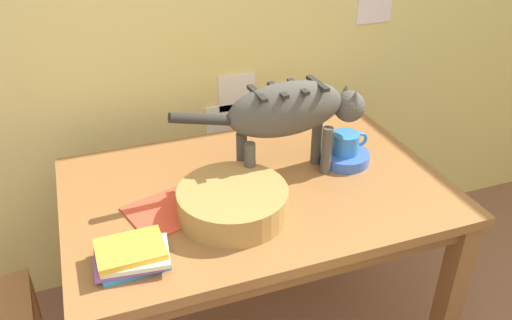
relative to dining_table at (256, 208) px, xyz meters
The scene contains 7 objects.
dining_table is the anchor object (origin of this frame).
cat 0.36m from the dining_table, 12.97° to the left, with size 0.68×0.15×0.34m.
saucer_bowl 0.37m from the dining_table, ahead, with size 0.18×0.18×0.04m, color blue.
coffee_mug 0.39m from the dining_table, ahead, with size 0.13×0.09×0.08m.
magazine 0.32m from the dining_table, behind, with size 0.24×0.21×0.01m, color #E2462F.
book_stack 0.52m from the dining_table, 150.73° to the right, with size 0.21×0.16×0.06m.
wicker_basket 0.22m from the dining_table, 133.57° to the right, with size 0.34×0.34×0.09m.
Camera 1 is at (-0.50, 0.19, 1.70)m, focal length 36.72 mm.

